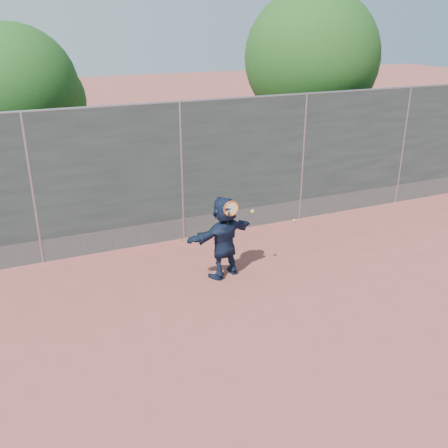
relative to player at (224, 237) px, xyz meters
name	(u,v)px	position (x,y,z in m)	size (l,w,h in m)	color
ground	(255,317)	(-0.12, -1.54, -0.79)	(80.00, 80.00, 0.00)	#9E4C42
player	(224,237)	(0.00, 0.00, 0.00)	(1.46, 0.47, 1.58)	#15213A
ball_ground	(294,221)	(2.64, 1.81, -0.75)	(0.07, 0.07, 0.07)	#BDE332
fence	(182,170)	(-0.12, 1.96, 0.79)	(20.00, 0.06, 3.03)	#38423D
swing_action	(233,210)	(0.09, -0.19, 0.59)	(0.63, 0.13, 0.51)	#C74D12
tree_right	(316,61)	(4.56, 4.21, 2.70)	(3.78, 3.60, 5.39)	#382314
tree_left	(21,94)	(-2.97, 5.01, 2.15)	(3.15, 3.00, 4.53)	#382314
weed_clump	(198,232)	(0.17, 1.84, -0.65)	(0.68, 0.07, 0.30)	#387226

